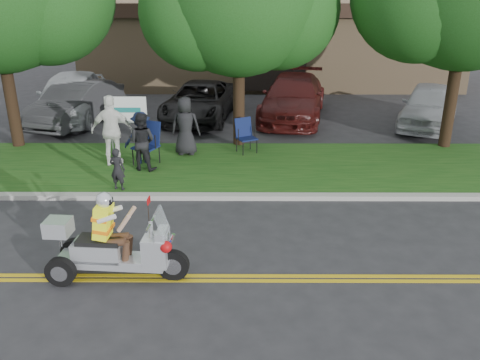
{
  "coord_description": "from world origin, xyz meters",
  "views": [
    {
      "loc": [
        0.61,
        -8.35,
        5.07
      ],
      "look_at": [
        0.56,
        2.0,
        0.92
      ],
      "focal_mm": 38.0,
      "sensor_mm": 36.0,
      "label": 1
    }
  ],
  "objects_px": {
    "trike_scooter": "(111,248)",
    "parked_car_left": "(76,103)",
    "spectator_adult_mid": "(142,141)",
    "parked_car_far_right": "(429,106)",
    "spectator_adult_right": "(112,131)",
    "parked_car_far_left": "(71,96)",
    "lawn_chair_a": "(148,140)",
    "parked_car_right": "(293,97)",
    "lawn_chair_b": "(245,133)",
    "parked_car_mid": "(200,101)"
  },
  "relations": [
    {
      "from": "spectator_adult_right",
      "to": "parked_car_far_left",
      "type": "relative_size",
      "value": 0.38
    },
    {
      "from": "parked_car_far_left",
      "to": "lawn_chair_b",
      "type": "bearing_deg",
      "value": -35.96
    },
    {
      "from": "lawn_chair_a",
      "to": "parked_car_mid",
      "type": "height_order",
      "value": "parked_car_mid"
    },
    {
      "from": "spectator_adult_mid",
      "to": "parked_car_right",
      "type": "xyz_separation_m",
      "value": [
        4.68,
        5.94,
        -0.11
      ]
    },
    {
      "from": "spectator_adult_mid",
      "to": "parked_car_right",
      "type": "bearing_deg",
      "value": -113.63
    },
    {
      "from": "lawn_chair_b",
      "to": "spectator_adult_right",
      "type": "bearing_deg",
      "value": 171.2
    },
    {
      "from": "spectator_adult_right",
      "to": "parked_car_mid",
      "type": "bearing_deg",
      "value": -110.83
    },
    {
      "from": "parked_car_mid",
      "to": "parked_car_left",
      "type": "bearing_deg",
      "value": -164.14
    },
    {
      "from": "parked_car_left",
      "to": "spectator_adult_mid",
      "type": "bearing_deg",
      "value": -41.85
    },
    {
      "from": "spectator_adult_right",
      "to": "parked_car_right",
      "type": "relative_size",
      "value": 0.36
    },
    {
      "from": "lawn_chair_b",
      "to": "spectator_adult_right",
      "type": "xyz_separation_m",
      "value": [
        -3.69,
        -1.19,
        0.42
      ]
    },
    {
      "from": "lawn_chair_a",
      "to": "parked_car_right",
      "type": "relative_size",
      "value": 0.22
    },
    {
      "from": "parked_car_mid",
      "to": "parked_car_far_right",
      "type": "distance_m",
      "value": 8.39
    },
    {
      "from": "lawn_chair_a",
      "to": "spectator_adult_right",
      "type": "bearing_deg",
      "value": -147.93
    },
    {
      "from": "trike_scooter",
      "to": "parked_car_far_left",
      "type": "relative_size",
      "value": 0.49
    },
    {
      "from": "spectator_adult_mid",
      "to": "parked_car_left",
      "type": "bearing_deg",
      "value": -42.08
    },
    {
      "from": "lawn_chair_b",
      "to": "parked_car_left",
      "type": "relative_size",
      "value": 0.22
    },
    {
      "from": "parked_car_left",
      "to": "parked_car_right",
      "type": "distance_m",
      "value": 8.09
    },
    {
      "from": "spectator_adult_mid",
      "to": "parked_car_far_right",
      "type": "distance_m",
      "value": 10.62
    },
    {
      "from": "trike_scooter",
      "to": "parked_car_right",
      "type": "height_order",
      "value": "trike_scooter"
    },
    {
      "from": "parked_car_far_left",
      "to": "parked_car_mid",
      "type": "bearing_deg",
      "value": -3.77
    },
    {
      "from": "trike_scooter",
      "to": "parked_car_right",
      "type": "relative_size",
      "value": 0.46
    },
    {
      "from": "parked_car_far_right",
      "to": "parked_car_right",
      "type": "bearing_deg",
      "value": -168.99
    },
    {
      "from": "parked_car_far_left",
      "to": "parked_car_left",
      "type": "height_order",
      "value": "parked_car_far_left"
    },
    {
      "from": "lawn_chair_b",
      "to": "parked_car_far_left",
      "type": "bearing_deg",
      "value": 120.73
    },
    {
      "from": "spectator_adult_mid",
      "to": "parked_car_far_right",
      "type": "height_order",
      "value": "spectator_adult_mid"
    },
    {
      "from": "spectator_adult_mid",
      "to": "lawn_chair_b",
      "type": "bearing_deg",
      "value": -136.38
    },
    {
      "from": "lawn_chair_a",
      "to": "lawn_chair_b",
      "type": "xyz_separation_m",
      "value": [
        2.75,
        1.05,
        -0.1
      ]
    },
    {
      "from": "spectator_adult_mid",
      "to": "parked_car_left",
      "type": "height_order",
      "value": "spectator_adult_mid"
    },
    {
      "from": "spectator_adult_mid",
      "to": "parked_car_far_right",
      "type": "xyz_separation_m",
      "value": [
        9.48,
        4.8,
        -0.15
      ]
    },
    {
      "from": "spectator_adult_mid",
      "to": "parked_car_right",
      "type": "distance_m",
      "value": 7.57
    },
    {
      "from": "parked_car_right",
      "to": "spectator_adult_right",
      "type": "bearing_deg",
      "value": -123.99
    },
    {
      "from": "trike_scooter",
      "to": "parked_car_left",
      "type": "relative_size",
      "value": 0.55
    },
    {
      "from": "trike_scooter",
      "to": "parked_car_far_left",
      "type": "bearing_deg",
      "value": 114.92
    },
    {
      "from": "parked_car_left",
      "to": "parked_car_far_left",
      "type": "bearing_deg",
      "value": 135.97
    },
    {
      "from": "parked_car_mid",
      "to": "parked_car_far_left",
      "type": "bearing_deg",
      "value": -172.11
    },
    {
      "from": "lawn_chair_b",
      "to": "spectator_adult_mid",
      "type": "height_order",
      "value": "spectator_adult_mid"
    },
    {
      "from": "parked_car_far_left",
      "to": "parked_car_mid",
      "type": "height_order",
      "value": "parked_car_far_left"
    },
    {
      "from": "spectator_adult_mid",
      "to": "parked_car_mid",
      "type": "distance_m",
      "value": 5.84
    },
    {
      "from": "trike_scooter",
      "to": "parked_car_far_right",
      "type": "distance_m",
      "value": 13.56
    },
    {
      "from": "spectator_adult_mid",
      "to": "lawn_chair_a",
      "type": "bearing_deg",
      "value": -83.87
    },
    {
      "from": "lawn_chair_b",
      "to": "parked_car_right",
      "type": "relative_size",
      "value": 0.19
    },
    {
      "from": "spectator_adult_right",
      "to": "parked_car_left",
      "type": "xyz_separation_m",
      "value": [
        -2.5,
        4.76,
        -0.34
      ]
    },
    {
      "from": "parked_car_mid",
      "to": "lawn_chair_a",
      "type": "bearing_deg",
      "value": -93.25
    },
    {
      "from": "spectator_adult_right",
      "to": "parked_car_far_right",
      "type": "xyz_separation_m",
      "value": [
        10.35,
        4.43,
        -0.34
      ]
    },
    {
      "from": "spectator_adult_right",
      "to": "parked_car_far_left",
      "type": "height_order",
      "value": "spectator_adult_right"
    },
    {
      "from": "lawn_chair_a",
      "to": "parked_car_left",
      "type": "xyz_separation_m",
      "value": [
        -3.44,
        4.61,
        -0.02
      ]
    },
    {
      "from": "spectator_adult_mid",
      "to": "spectator_adult_right",
      "type": "relative_size",
      "value": 0.81
    },
    {
      "from": "lawn_chair_a",
      "to": "spectator_adult_mid",
      "type": "xyz_separation_m",
      "value": [
        -0.08,
        -0.51,
        0.13
      ]
    },
    {
      "from": "parked_car_right",
      "to": "lawn_chair_a",
      "type": "bearing_deg",
      "value": -119.39
    }
  ]
}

